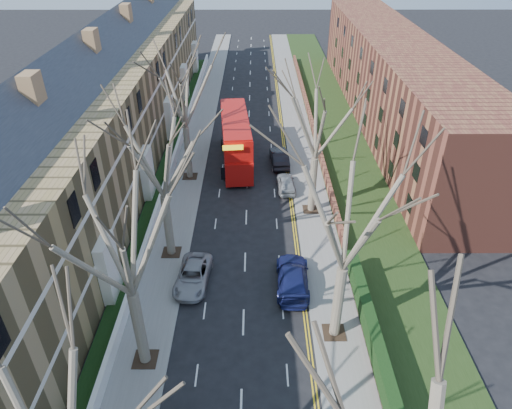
{
  "coord_description": "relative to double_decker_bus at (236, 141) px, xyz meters",
  "views": [
    {
      "loc": [
        0.77,
        -11.61,
        22.32
      ],
      "look_at": [
        0.84,
        18.56,
        2.87
      ],
      "focal_mm": 32.0,
      "sensor_mm": 36.0,
      "label": 1
    }
  ],
  "objects": [
    {
      "name": "pavement_right",
      "position": [
        7.22,
        7.61,
        -2.34
      ],
      "size": [
        3.0,
        102.0,
        0.12
      ],
      "primitive_type": "cube",
      "color": "slate",
      "rests_on": "ground"
    },
    {
      "name": "front_wall_left",
      "position": [
        -6.43,
        -0.39,
        -1.78
      ],
      "size": [
        0.3,
        78.0,
        1.0
      ],
      "color": "white",
      "rests_on": "ground"
    },
    {
      "name": "terrace_left",
      "position": [
        -12.43,
        -0.39,
        3.13
      ],
      "size": [
        9.7,
        78.0,
        13.6
      ],
      "color": "olive",
      "rests_on": "ground"
    },
    {
      "name": "car_right_far",
      "position": [
        4.52,
        -0.55,
        -1.62
      ],
      "size": [
        2.01,
        4.87,
        1.57
      ],
      "primitive_type": "imported",
      "rotation": [
        0.0,
        0.0,
        3.22
      ],
      "color": "black",
      "rests_on": "ground"
    },
    {
      "name": "tree_right_mid",
      "position": [
        6.92,
        -23.39,
        7.15
      ],
      "size": [
        10.5,
        10.5,
        14.71
      ],
      "color": "#6A5D4C",
      "rests_on": "ground"
    },
    {
      "name": "grass_verge_right",
      "position": [
        11.72,
        7.61,
        -2.25
      ],
      "size": [
        6.0,
        102.0,
        0.06
      ],
      "color": "#1E3212",
      "rests_on": "ground"
    },
    {
      "name": "flats_right",
      "position": [
        18.68,
        11.61,
        2.58
      ],
      "size": [
        13.97,
        54.0,
        10.0
      ],
      "color": "brown",
      "rests_on": "ground"
    },
    {
      "name": "tree_left_mid",
      "position": [
        -4.48,
        -25.39,
        7.15
      ],
      "size": [
        10.5,
        10.5,
        14.71
      ],
      "color": "#6A5D4C",
      "rests_on": "ground"
    },
    {
      "name": "tree_right_far",
      "position": [
        6.92,
        -9.39,
        6.84
      ],
      "size": [
        10.15,
        10.15,
        14.22
      ],
      "color": "#6A5D4C",
      "rests_on": "ground"
    },
    {
      "name": "car_right_near",
      "position": [
        4.6,
        -18.99,
        -1.61
      ],
      "size": [
        2.44,
        5.59,
        1.6
      ],
      "primitive_type": "imported",
      "rotation": [
        0.0,
        0.0,
        3.11
      ],
      "color": "navy",
      "rests_on": "ground"
    },
    {
      "name": "tree_left_far",
      "position": [
        -4.48,
        -15.39,
        6.84
      ],
      "size": [
        10.15,
        10.15,
        14.22
      ],
      "color": "#6A5D4C",
      "rests_on": "ground"
    },
    {
      "name": "tree_left_dist",
      "position": [
        -4.48,
        -3.39,
        7.15
      ],
      "size": [
        10.5,
        10.5,
        14.71
      ],
      "color": "#6A5D4C",
      "rests_on": "ground"
    },
    {
      "name": "car_left_far",
      "position": [
        -2.41,
        -18.68,
        -1.74
      ],
      "size": [
        2.61,
        4.97,
        1.33
      ],
      "primitive_type": "imported",
      "rotation": [
        0.0,
        0.0,
        -0.08
      ],
      "color": "#96959A",
      "rests_on": "ground"
    },
    {
      "name": "double_decker_bus",
      "position": [
        0.0,
        0.0,
        0.0
      ],
      "size": [
        3.73,
        11.91,
        4.87
      ],
      "rotation": [
        0.0,
        0.0,
        3.23
      ],
      "color": "#AC0F0C",
      "rests_on": "ground"
    },
    {
      "name": "car_right_mid",
      "position": [
        4.92,
        -5.69,
        -1.72
      ],
      "size": [
        1.83,
        4.09,
        1.36
      ],
      "primitive_type": "imported",
      "rotation": [
        0.0,
        0.0,
        3.2
      ],
      "color": "gray",
      "rests_on": "ground"
    },
    {
      "name": "pavement_left",
      "position": [
        -4.78,
        7.61,
        -2.34
      ],
      "size": [
        3.0,
        102.0,
        0.12
      ],
      "primitive_type": "cube",
      "color": "slate",
      "rests_on": "ground"
    }
  ]
}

